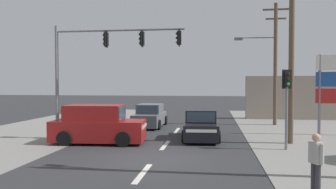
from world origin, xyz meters
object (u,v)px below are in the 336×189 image
traffic_signal_mast (100,57)px  utility_pole_midground_right (292,31)px  pedestal_signal_right_kerb (287,96)px  sedan_crossing_left (201,126)px  utility_pole_background_right (273,59)px  suv_receding_far (98,125)px  shopping_plaza_sign (335,83)px  sedan_kerbside_parked (150,117)px  pedestrian_at_kerb (316,160)px

traffic_signal_mast → utility_pole_midground_right: bearing=1.0°
pedestal_signal_right_kerb → sedan_crossing_left: (-3.88, 2.49, -1.71)m
utility_pole_background_right → pedestal_signal_right_kerb: size_ratio=2.43×
sedan_crossing_left → suv_receding_far: (-5.00, -1.98, 0.18)m
pedestal_signal_right_kerb → suv_receding_far: bearing=176.8°
utility_pole_midground_right → pedestal_signal_right_kerb: size_ratio=2.96×
shopping_plaza_sign → traffic_signal_mast: bearing=-165.7°
traffic_signal_mast → suv_receding_far: (0.20, -0.94, -3.47)m
utility_pole_midground_right → utility_pole_background_right: size_ratio=1.22×
pedestal_signal_right_kerb → utility_pole_background_right: bearing=83.8°
shopping_plaza_sign → sedan_kerbside_parked: bearing=168.2°
utility_pole_background_right → shopping_plaza_sign: bearing=-58.8°
sedan_kerbside_parked → utility_pole_midground_right: bearing=-33.9°
utility_pole_midground_right → sedan_kerbside_parked: utility_pole_midground_right is taller
shopping_plaza_sign → pedestal_signal_right_kerb: bearing=-127.8°
sedan_crossing_left → sedan_kerbside_parked: 5.80m
sedan_crossing_left → pedestal_signal_right_kerb: bearing=-32.7°
utility_pole_midground_right → pedestal_signal_right_kerb: 3.53m
utility_pole_midground_right → utility_pole_background_right: utility_pole_midground_right is taller
pedestal_signal_right_kerb → pedestrian_at_kerb: (-0.52, -6.01, -1.49)m
shopping_plaza_sign → suv_receding_far: (-12.51, -4.19, -2.10)m
traffic_signal_mast → shopping_plaza_sign: (12.71, 3.25, -1.37)m
traffic_signal_mast → pedestrian_at_kerb: size_ratio=4.23×
shopping_plaza_sign → utility_pole_midground_right: bearing=-135.3°
utility_pole_background_right → sedan_crossing_left: bearing=-126.4°
shopping_plaza_sign → sedan_kerbside_parked: size_ratio=1.08×
utility_pole_midground_right → shopping_plaza_sign: utility_pole_midground_right is taller
suv_receding_far → shopping_plaza_sign: bearing=18.5°
sedan_crossing_left → suv_receding_far: suv_receding_far is taller
utility_pole_background_right → sedan_kerbside_parked: 9.59m
suv_receding_far → pedestrian_at_kerb: bearing=-38.0°
utility_pole_midground_right → sedan_crossing_left: utility_pole_midground_right is taller
utility_pole_midground_right → pedestal_signal_right_kerb: (-0.54, -1.62, -3.09)m
shopping_plaza_sign → sedan_crossing_left: shopping_plaza_sign is taller
traffic_signal_mast → pedestal_signal_right_kerb: size_ratio=1.94×
utility_pole_background_right → suv_receding_far: utility_pole_background_right is taller
traffic_signal_mast → suv_receding_far: 3.60m
suv_receding_far → utility_pole_background_right: bearing=41.0°
utility_pole_midground_right → sedan_kerbside_parked: bearing=146.1°
suv_receding_far → sedan_kerbside_parked: bearing=78.1°
pedestrian_at_kerb → utility_pole_background_right: bearing=84.3°
utility_pole_background_right → sedan_crossing_left: 9.10m
shopping_plaza_sign → sedan_crossing_left: 8.16m
pedestrian_at_kerb → utility_pole_midground_right: bearing=82.1°
utility_pole_background_right → suv_receding_far: size_ratio=1.86×
traffic_signal_mast → sedan_crossing_left: traffic_signal_mast is taller
sedan_crossing_left → pedestrian_at_kerb: pedestrian_at_kerb is taller
utility_pole_background_right → shopping_plaza_sign: utility_pole_background_right is taller
shopping_plaza_sign → pedestrian_at_kerb: 11.67m
utility_pole_background_right → traffic_signal_mast: 12.62m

